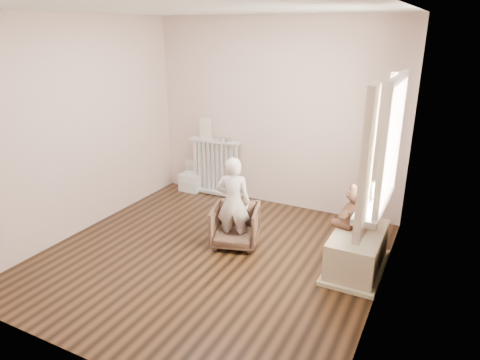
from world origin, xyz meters
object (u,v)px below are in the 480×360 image
at_px(child, 233,203).
at_px(radiator, 215,170).
at_px(armchair, 235,226).
at_px(plush_cat, 376,189).
at_px(toy_bench, 357,252).
at_px(toy_vanity, 190,174).
at_px(teddy_bear, 357,208).

bearing_deg(child, radiator, -70.11).
height_order(armchair, plush_cat, plush_cat).
bearing_deg(plush_cat, radiator, 143.37).
height_order(child, toy_bench, child).
height_order(radiator, plush_cat, plush_cat).
height_order(armchair, child, child).
bearing_deg(child, toy_bench, 169.06).
xyz_separation_m(radiator, armchair, (1.01, -1.29, -0.14)).
relative_size(radiator, toy_bench, 0.94).
bearing_deg(child, armchair, -107.11).
height_order(radiator, toy_vanity, radiator).
bearing_deg(armchair, toy_bench, -12.97).
distance_m(child, plush_cat, 1.60).
bearing_deg(toy_bench, child, -173.83).
xyz_separation_m(teddy_bear, plush_cat, (0.20, -0.24, 0.33)).
bearing_deg(child, toy_vanity, -59.20).
bearing_deg(radiator, child, -53.00).
distance_m(radiator, plush_cat, 2.96).
bearing_deg(teddy_bear, radiator, 165.27).
bearing_deg(teddy_bear, child, -160.07).
xyz_separation_m(armchair, toy_bench, (1.40, 0.10, -0.05)).
bearing_deg(plush_cat, child, 170.54).
bearing_deg(radiator, teddy_bear, -25.64).
relative_size(child, toy_bench, 1.17).
height_order(toy_bench, teddy_bear, teddy_bear).
relative_size(radiator, armchair, 1.61).
distance_m(toy_bench, plush_cat, 0.83).
bearing_deg(armchair, child, -107.11).
relative_size(toy_vanity, teddy_bear, 1.04).
height_order(child, plush_cat, child).
distance_m(armchair, toy_bench, 1.40).
relative_size(radiator, toy_vanity, 1.73).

